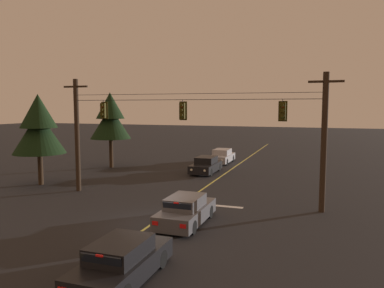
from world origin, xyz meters
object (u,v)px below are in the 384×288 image
traffic_light_centre (283,111)px  car_waiting_near_lane (186,211)px  tree_verge_near (110,118)px  car_oncoming_trailing (222,156)px  traffic_light_leftmost (103,110)px  traffic_light_left_inner (182,111)px  car_waiting_second_near (122,262)px  tree_verge_far (39,127)px  car_oncoming_lead (206,165)px

traffic_light_centre → car_waiting_near_lane: traffic_light_centre is taller
car_waiting_near_lane → tree_verge_near: (-12.40, 13.60, 3.98)m
car_waiting_near_lane → car_oncoming_trailing: (-3.37, 19.81, -0.00)m
traffic_light_centre → traffic_light_leftmost: bearing=180.0°
traffic_light_centre → tree_verge_near: 18.89m
car_waiting_near_lane → car_oncoming_trailing: same height
traffic_light_left_inner → car_waiting_second_near: 11.81m
traffic_light_left_inner → car_waiting_second_near: size_ratio=0.28×
traffic_light_leftmost → car_waiting_near_lane: size_ratio=0.28×
traffic_light_left_inner → car_waiting_second_near: bearing=-79.9°
traffic_light_left_inner → car_waiting_near_lane: 6.70m
traffic_light_leftmost → tree_verge_far: tree_verge_far is taller
traffic_light_centre → tree_verge_far: tree_verge_far is taller
car_waiting_near_lane → car_oncoming_lead: bearing=103.1°
traffic_light_left_inner → tree_verge_far: tree_verge_far is taller
traffic_light_centre → car_waiting_second_near: (-3.95, -10.64, -4.78)m
car_waiting_near_lane → tree_verge_near: size_ratio=0.62×
car_oncoming_lead → car_oncoming_trailing: 6.02m
car_waiting_near_lane → car_waiting_second_near: bearing=-89.2°
car_oncoming_lead → tree_verge_far: 13.65m
car_oncoming_trailing → car_waiting_second_near: same height
traffic_light_centre → traffic_light_left_inner: bearing=180.0°
traffic_light_centre → car_oncoming_trailing: 17.81m
car_waiting_second_near → tree_verge_near: (-12.49, 19.90, 3.98)m
car_oncoming_trailing → tree_verge_near: bearing=-145.5°
traffic_light_leftmost → car_waiting_near_lane: 9.70m
car_oncoming_trailing → tree_verge_far: 17.98m
traffic_light_centre → car_waiting_near_lane: size_ratio=0.28×
traffic_light_leftmost → tree_verge_far: bearing=172.0°
car_oncoming_lead → car_waiting_second_near: same height
traffic_light_centre → car_waiting_second_near: 12.31m
car_waiting_near_lane → traffic_light_centre: bearing=47.0°
tree_verge_far → traffic_light_left_inner: bearing=-4.2°
car_oncoming_lead → tree_verge_near: (-9.19, -0.20, 3.98)m
car_waiting_second_near → traffic_light_left_inner: bearing=100.1°
traffic_light_leftmost → tree_verge_far: size_ratio=0.19×
traffic_light_left_inner → car_waiting_second_near: (1.89, -10.64, -4.78)m
car_waiting_near_lane → tree_verge_near: 18.83m
traffic_light_leftmost → tree_verge_near: tree_verge_near is taller
traffic_light_centre → car_waiting_near_lane: 7.61m
car_waiting_near_lane → tree_verge_near: bearing=132.4°
traffic_light_left_inner → car_oncoming_lead: bearing=98.5°
car_oncoming_lead → traffic_light_centre: bearing=-52.5°
car_waiting_near_lane → car_oncoming_lead: (-3.21, 13.79, -0.00)m
traffic_light_leftmost → traffic_light_centre: bearing=0.0°
traffic_light_centre → car_oncoming_lead: 12.84m
traffic_light_leftmost → traffic_light_left_inner: 5.44m
car_waiting_near_lane → car_oncoming_trailing: size_ratio=0.98×
car_waiting_second_near → car_waiting_near_lane: bearing=90.8°
car_waiting_second_near → traffic_light_centre: bearing=69.6°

